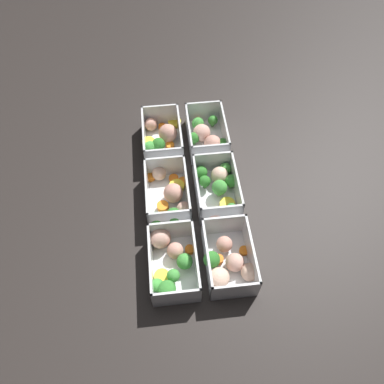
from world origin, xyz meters
name	(u,v)px	position (x,y,z in m)	size (l,w,h in m)	color
ground_plane	(192,198)	(0.00, 0.00, 0.00)	(4.00, 4.00, 0.00)	#282321
container_near_left	(162,137)	(-0.19, -0.06, 0.03)	(0.18, 0.12, 0.07)	white
container_near_center	(169,196)	(0.01, -0.06, 0.03)	(0.18, 0.12, 0.07)	white
container_near_right	(171,261)	(0.18, -0.07, 0.03)	(0.17, 0.11, 0.07)	white
container_far_left	(207,135)	(-0.18, 0.06, 0.03)	(0.16, 0.11, 0.07)	white
container_far_center	(218,188)	(0.00, 0.06, 0.03)	(0.18, 0.11, 0.07)	white
container_far_right	(228,262)	(0.19, 0.06, 0.03)	(0.16, 0.13, 0.07)	white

